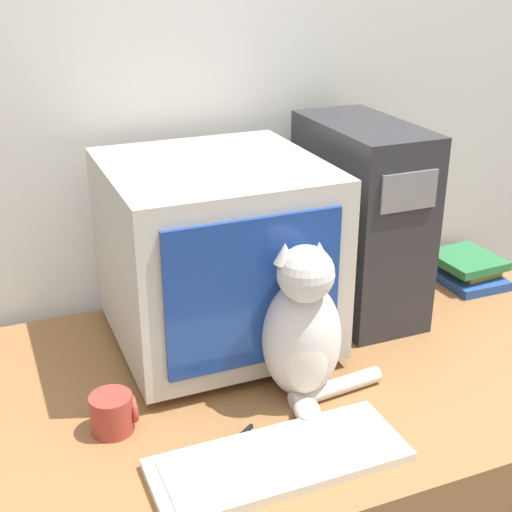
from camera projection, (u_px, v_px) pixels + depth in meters
wall_back at (246, 99)px, 1.80m from camera, size 7.00×0.05×2.50m
desk at (323, 494)px, 1.73m from camera, size 1.43×0.86×0.77m
crt_monitor at (216, 253)px, 1.57m from camera, size 0.45×0.46×0.42m
computer_tower at (360, 219)px, 1.72m from camera, size 0.20×0.39×0.47m
keyboard at (279, 460)px, 1.25m from camera, size 0.46×0.17×0.02m
cat at (303, 332)px, 1.39m from camera, size 0.27×0.23×0.34m
book_stack at (466, 268)px, 1.94m from camera, size 0.17×0.21×0.07m
pen at (228, 447)px, 1.29m from camera, size 0.13×0.09×0.01m
mug at (113, 413)px, 1.33m from camera, size 0.09×0.08×0.08m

